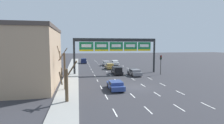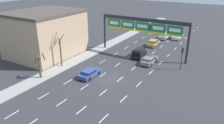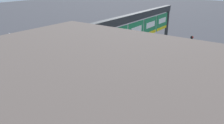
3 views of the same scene
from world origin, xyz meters
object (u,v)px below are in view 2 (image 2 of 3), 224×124
car_white (177,36)px  tree_bare_second (60,50)px  sign_gantry (143,25)px  suv_navy (152,26)px  car_blue (90,73)px  traffic_light_near_gantry (182,54)px  car_grey (149,60)px  suv_black (139,53)px  car_gold (153,43)px  car_silver (164,36)px  tree_bare_closest (40,65)px

car_white → tree_bare_second: tree_bare_second is taller
sign_gantry → suv_navy: size_ratio=4.72×
car_blue → traffic_light_near_gantry: (12.09, 10.48, 2.27)m
car_grey → traffic_light_near_gantry: bearing=0.9°
sign_gantry → tree_bare_second: size_ratio=3.07×
suv_black → car_white: bearing=79.7°
car_blue → suv_black: bearing=76.5°
car_grey → suv_navy: 27.98m
car_grey → car_blue: bearing=-121.0°
car_white → suv_navy: bearing=145.1°
car_grey → traffic_light_near_gantry: size_ratio=1.10×
car_gold → tree_bare_second: size_ratio=0.70×
sign_gantry → car_gold: 9.02m
car_silver → tree_bare_second: 29.35m
suv_black → tree_bare_closest: 19.64m
car_white → tree_bare_closest: bearing=-110.1°
car_white → car_blue: 30.71m
car_white → sign_gantry: bearing=-100.9°
car_white → car_silver: 3.44m
tree_bare_second → car_grey: bearing=35.2°
suv_navy → tree_bare_closest: size_ratio=0.88×
traffic_light_near_gantry → tree_bare_closest: size_ratio=0.92×
car_white → tree_bare_second: 32.05m
car_white → suv_navy: (-9.50, 6.62, 0.19)m
car_gold → traffic_light_near_gantry: (9.12, -10.62, 2.17)m
suv_black → car_white: suv_black is taller
car_white → car_grey: (0.03, -19.69, -0.06)m
car_silver → tree_bare_second: size_ratio=0.65×
suv_navy → car_silver: bearing=-52.0°
suv_navy → traffic_light_near_gantry: bearing=-59.6°
car_silver → car_gold: (-0.23, -7.29, 0.00)m
suv_black → car_gold: size_ratio=1.08×
car_grey → tree_bare_second: tree_bare_second is taller
suv_navy → sign_gantry: bearing=-74.2°
car_gold → traffic_light_near_gantry: size_ratio=1.02×
suv_black → tree_bare_closest: size_ratio=1.02×
car_white → car_silver: (-3.01, -1.68, 0.01)m
suv_black → car_blue: (-3.04, -12.68, -0.22)m
car_blue → traffic_light_near_gantry: traffic_light_near_gantry is taller
suv_black → car_blue: suv_black is taller
car_grey → tree_bare_closest: bearing=-130.4°
car_blue → car_gold: (2.97, 21.10, 0.11)m
suv_black → car_gold: suv_black is taller
traffic_light_near_gantry → suv_black: bearing=166.3°
car_white → tree_bare_second: bearing=-114.6°
car_blue → car_gold: car_gold is taller
car_silver → tree_bare_closest: (-9.62, -32.88, 1.48)m
car_gold → suv_black: bearing=-89.5°
tree_bare_second → car_gold: bearing=63.5°
car_white → car_grey: bearing=-89.9°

